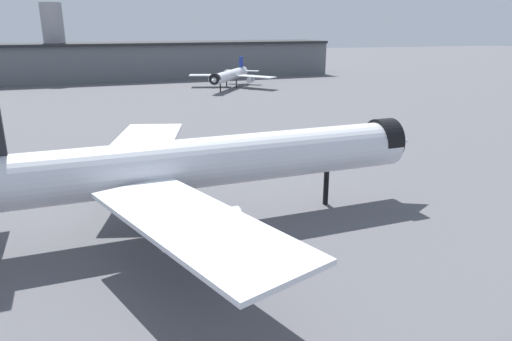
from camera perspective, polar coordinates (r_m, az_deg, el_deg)
The scene contains 6 objects.
ground at distance 59.28m, azimuth -3.21°, elevation -7.11°, with size 900.00×900.00×0.00m, color #56565B.
airliner_near_gate at distance 58.26m, azimuth -7.60°, elevation 0.76°, with size 65.91×59.88×18.24m.
airliner_far_taxiway at distance 192.51m, azimuth -3.22°, elevation 11.66°, with size 33.73×37.60×11.73m.
terminal_building at distance 235.57m, azimuth -12.55°, elevation 13.26°, with size 173.02×41.89×34.30m.
baggage_cart_trailing at distance 93.69m, azimuth -19.84°, elevation 1.79°, with size 2.88×2.79×1.82m.
traffic_cone_wingtip at distance 89.95m, azimuth 7.82°, elevation 1.68°, with size 0.62×0.62×0.78m, color #F2600C.
Camera 1 is at (-11.28, -52.72, 24.66)m, focal length 32.36 mm.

